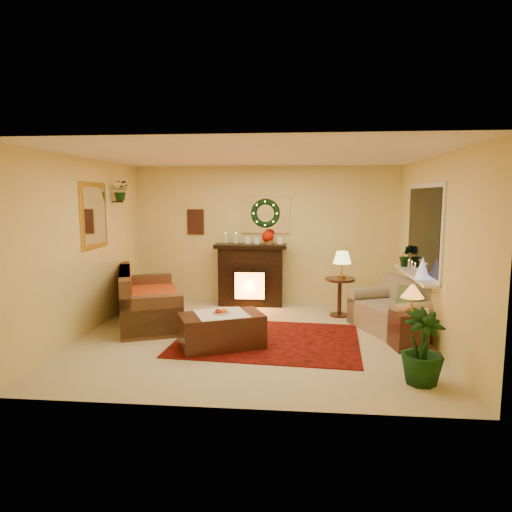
# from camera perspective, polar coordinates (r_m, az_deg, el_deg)

# --- Properties ---
(floor) EXTENTS (5.00, 5.00, 0.00)m
(floor) POSITION_cam_1_polar(r_m,az_deg,el_deg) (6.75, -0.29, -10.12)
(floor) COLOR beige
(floor) RESTS_ON ground
(ceiling) EXTENTS (5.00, 5.00, 0.00)m
(ceiling) POSITION_cam_1_polar(r_m,az_deg,el_deg) (6.45, -0.30, 12.45)
(ceiling) COLOR white
(ceiling) RESTS_ON ground
(wall_back) EXTENTS (5.00, 5.00, 0.00)m
(wall_back) POSITION_cam_1_polar(r_m,az_deg,el_deg) (8.70, 1.20, 2.61)
(wall_back) COLOR #EFD88C
(wall_back) RESTS_ON ground
(wall_front) EXTENTS (5.00, 5.00, 0.00)m
(wall_front) POSITION_cam_1_polar(r_m,az_deg,el_deg) (4.26, -3.34, -2.56)
(wall_front) COLOR #EFD88C
(wall_front) RESTS_ON ground
(wall_left) EXTENTS (4.50, 4.50, 0.00)m
(wall_left) POSITION_cam_1_polar(r_m,az_deg,el_deg) (7.17, -20.60, 1.07)
(wall_left) COLOR #EFD88C
(wall_left) RESTS_ON ground
(wall_right) EXTENTS (4.50, 4.50, 0.00)m
(wall_right) POSITION_cam_1_polar(r_m,az_deg,el_deg) (6.70, 21.49, 0.61)
(wall_right) COLOR #EFD88C
(wall_right) RESTS_ON ground
(area_rug) EXTENTS (2.70, 2.11, 0.01)m
(area_rug) POSITION_cam_1_polar(r_m,az_deg,el_deg) (6.61, 1.43, -10.44)
(area_rug) COLOR maroon
(area_rug) RESTS_ON floor
(sofa) EXTENTS (1.57, 2.21, 0.87)m
(sofa) POSITION_cam_1_polar(r_m,az_deg,el_deg) (7.65, -13.24, -4.86)
(sofa) COLOR brown
(sofa) RESTS_ON floor
(red_throw) EXTENTS (0.84, 1.36, 0.02)m
(red_throw) POSITION_cam_1_polar(r_m,az_deg,el_deg) (7.83, -12.92, -4.39)
(red_throw) COLOR red
(red_throw) RESTS_ON sofa
(fireplace) EXTENTS (1.19, 0.39, 1.09)m
(fireplace) POSITION_cam_1_polar(r_m,az_deg,el_deg) (8.56, -0.66, -2.54)
(fireplace) COLOR black
(fireplace) RESTS_ON floor
(poinsettia) EXTENTS (0.22, 0.22, 0.22)m
(poinsettia) POSITION_cam_1_polar(r_m,az_deg,el_deg) (8.42, 1.47, 2.44)
(poinsettia) COLOR #BD1100
(poinsettia) RESTS_ON fireplace
(mantel_candle_a) EXTENTS (0.06, 0.06, 0.18)m
(mantel_candle_a) POSITION_cam_1_polar(r_m,az_deg,el_deg) (8.53, -3.80, 2.23)
(mantel_candle_a) COLOR white
(mantel_candle_a) RESTS_ON fireplace
(mantel_candle_b) EXTENTS (0.06, 0.06, 0.18)m
(mantel_candle_b) POSITION_cam_1_polar(r_m,az_deg,el_deg) (8.49, -2.52, 2.21)
(mantel_candle_b) COLOR white
(mantel_candle_b) RESTS_ON fireplace
(mantel_mirror) EXTENTS (0.92, 0.02, 0.72)m
(mantel_mirror) POSITION_cam_1_polar(r_m,az_deg,el_deg) (8.66, 1.19, 5.24)
(mantel_mirror) COLOR white
(mantel_mirror) RESTS_ON wall_back
(wreath) EXTENTS (0.55, 0.11, 0.55)m
(wreath) POSITION_cam_1_polar(r_m,az_deg,el_deg) (8.62, 1.17, 5.36)
(wreath) COLOR #194719
(wreath) RESTS_ON wall_back
(wall_art) EXTENTS (0.32, 0.03, 0.48)m
(wall_art) POSITION_cam_1_polar(r_m,az_deg,el_deg) (8.87, -7.56, 4.26)
(wall_art) COLOR #381E11
(wall_art) RESTS_ON wall_back
(gold_mirror) EXTENTS (0.03, 0.84, 1.00)m
(gold_mirror) POSITION_cam_1_polar(r_m,az_deg,el_deg) (7.40, -19.60, 4.80)
(gold_mirror) COLOR gold
(gold_mirror) RESTS_ON wall_left
(hanging_plant) EXTENTS (0.33, 0.28, 0.36)m
(hanging_plant) POSITION_cam_1_polar(r_m,az_deg,el_deg) (8.03, -16.49, 6.68)
(hanging_plant) COLOR #194719
(hanging_plant) RESTS_ON wall_left
(loveseat) EXTENTS (1.25, 1.56, 0.79)m
(loveseat) POSITION_cam_1_polar(r_m,az_deg,el_deg) (7.21, 16.72, -5.83)
(loveseat) COLOR tan
(loveseat) RESTS_ON floor
(window_frame) EXTENTS (0.03, 1.86, 1.36)m
(window_frame) POSITION_cam_1_polar(r_m,az_deg,el_deg) (7.20, 20.28, 3.12)
(window_frame) COLOR white
(window_frame) RESTS_ON wall_right
(window_glass) EXTENTS (0.02, 1.70, 1.22)m
(window_glass) POSITION_cam_1_polar(r_m,az_deg,el_deg) (7.20, 20.16, 3.12)
(window_glass) COLOR black
(window_glass) RESTS_ON wall_right
(window_sill) EXTENTS (0.22, 1.86, 0.04)m
(window_sill) POSITION_cam_1_polar(r_m,az_deg,el_deg) (7.26, 19.23, -2.22)
(window_sill) COLOR white
(window_sill) RESTS_ON wall_right
(mini_tree) EXTENTS (0.22, 0.22, 0.32)m
(mini_tree) POSITION_cam_1_polar(r_m,az_deg,el_deg) (6.79, 20.09, -1.45)
(mini_tree) COLOR silver
(mini_tree) RESTS_ON window_sill
(sill_plant) EXTENTS (0.26, 0.21, 0.47)m
(sill_plant) POSITION_cam_1_polar(r_m,az_deg,el_deg) (7.87, 18.22, 0.14)
(sill_plant) COLOR #134111
(sill_plant) RESTS_ON window_sill
(side_table_round) EXTENTS (0.65, 0.65, 0.66)m
(side_table_round) POSITION_cam_1_polar(r_m,az_deg,el_deg) (7.94, 10.39, -5.11)
(side_table_round) COLOR #412B16
(side_table_round) RESTS_ON floor
(lamp_cream) EXTENTS (0.31, 0.31, 0.47)m
(lamp_cream) POSITION_cam_1_polar(r_m,az_deg,el_deg) (7.85, 10.70, -1.14)
(lamp_cream) COLOR #FFE987
(lamp_cream) RESTS_ON side_table_round
(end_table_square) EXTENTS (0.48, 0.48, 0.50)m
(end_table_square) POSITION_cam_1_polar(r_m,az_deg,el_deg) (6.52, 18.50, -8.67)
(end_table_square) COLOR black
(end_table_square) RESTS_ON floor
(lamp_tiffany) EXTENTS (0.30, 0.30, 0.45)m
(lamp_tiffany) POSITION_cam_1_polar(r_m,az_deg,el_deg) (6.38, 18.96, -4.64)
(lamp_tiffany) COLOR orange
(lamp_tiffany) RESTS_ON end_table_square
(coffee_table) EXTENTS (1.25, 1.00, 0.46)m
(coffee_table) POSITION_cam_1_polar(r_m,az_deg,el_deg) (6.28, -4.32, -9.49)
(coffee_table) COLOR black
(coffee_table) RESTS_ON floor
(fruit_bowl) EXTENTS (0.26, 0.26, 0.06)m
(fruit_bowl) POSITION_cam_1_polar(r_m,az_deg,el_deg) (6.22, -4.40, -7.37)
(fruit_bowl) COLOR silver
(fruit_bowl) RESTS_ON coffee_table
(floor_palm) EXTENTS (1.83, 1.83, 2.47)m
(floor_palm) POSITION_cam_1_polar(r_m,az_deg,el_deg) (5.35, 20.09, -10.29)
(floor_palm) COLOR #224925
(floor_palm) RESTS_ON floor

